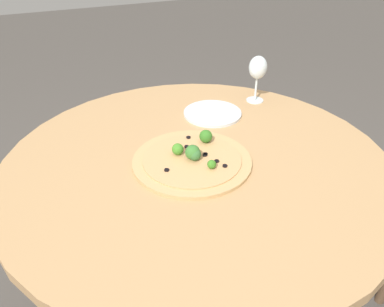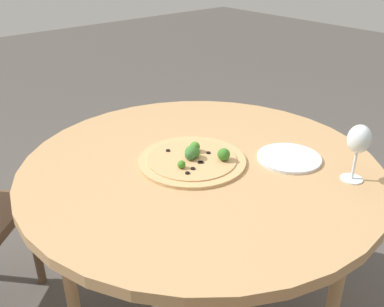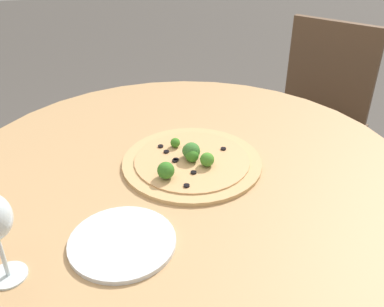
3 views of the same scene
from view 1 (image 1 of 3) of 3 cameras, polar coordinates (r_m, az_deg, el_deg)
The scene contains 4 objects.
dining_table at distance 1.14m, azimuth 0.74°, elevation -3.51°, with size 1.14×1.14×0.74m.
pizza at distance 1.08m, azimuth 0.07°, elevation -0.76°, with size 0.35×0.35×0.06m.
wine_glass at distance 1.43m, azimuth 10.00°, elevation 12.55°, with size 0.07×0.07×0.18m.
plate_near at distance 1.35m, azimuth 3.14°, elevation 6.15°, with size 0.21×0.21×0.01m.
Camera 1 is at (-0.84, 0.39, 1.35)m, focal length 35.00 mm.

